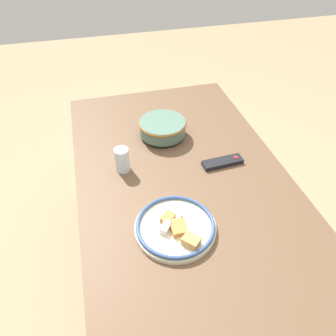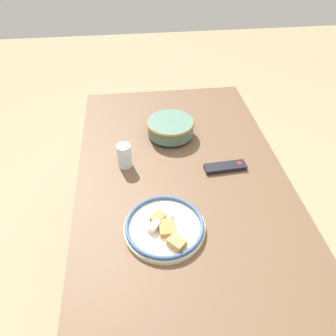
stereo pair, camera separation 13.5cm
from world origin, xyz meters
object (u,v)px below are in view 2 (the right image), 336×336
food_plate (165,227)px  drinking_glass (124,156)px  tv_remote (225,167)px  noodle_bowl (171,127)px

food_plate → drinking_glass: drinking_glass is taller
food_plate → tv_remote: size_ratio=1.59×
noodle_bowl → drinking_glass: size_ratio=2.11×
noodle_bowl → tv_remote: 0.34m
food_plate → noodle_bowl: bearing=170.7°
noodle_bowl → drinking_glass: bearing=-48.5°
noodle_bowl → food_plate: noodle_bowl is taller
noodle_bowl → drinking_glass: 0.30m
tv_remote → drinking_glass: size_ratio=1.69×
food_plate → drinking_glass: (-0.37, -0.13, 0.04)m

